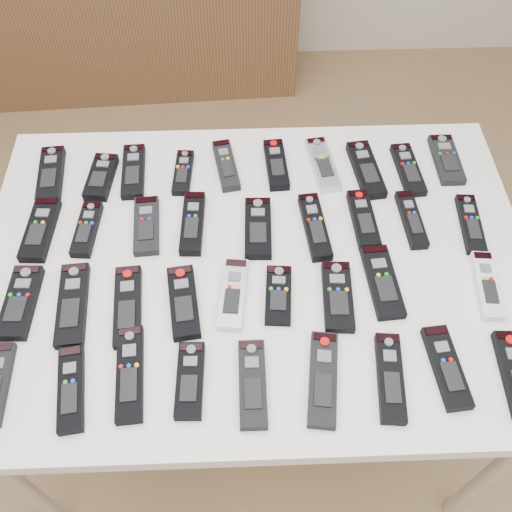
{
  "coord_description": "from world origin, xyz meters",
  "views": [
    {
      "loc": [
        0.05,
        -0.66,
        1.83
      ],
      "look_at": [
        0.07,
        0.08,
        0.8
      ],
      "focal_mm": 40.0,
      "sensor_mm": 36.0,
      "label": 1
    }
  ],
  "objects_px": {
    "remote_17": "(411,219)",
    "remote_35": "(446,367)",
    "remote_1": "(101,177)",
    "remote_7": "(366,170)",
    "remote_6": "(322,165)",
    "sideboard": "(122,8)",
    "remote_32": "(253,384)",
    "remote_12": "(147,226)",
    "remote_19": "(20,302)",
    "remote_5": "(276,165)",
    "remote_30": "(130,373)",
    "remote_33": "(323,379)",
    "remote_4": "(226,165)",
    "remote_16": "(363,219)",
    "remote_2": "(133,171)",
    "remote_9": "(446,160)",
    "remote_29": "(71,389)",
    "remote_25": "(338,296)",
    "remote_3": "(183,173)",
    "remote_20": "(73,304)",
    "remote_34": "(390,378)",
    "remote_18": "(471,224)",
    "remote_11": "(87,229)",
    "table": "(256,275)",
    "remote_8": "(408,170)",
    "remote_15": "(315,227)",
    "remote_0": "(51,174)",
    "remote_23": "(233,294)",
    "remote_27": "(487,285)",
    "remote_10": "(40,229)",
    "remote_24": "(278,295)",
    "remote_26": "(382,282)",
    "remote_22": "(184,302)",
    "remote_13": "(193,223)",
    "remote_21": "(128,306)",
    "remote_31": "(190,380)"
  },
  "relations": [
    {
      "from": "remote_17",
      "to": "remote_35",
      "type": "distance_m",
      "value": 0.38
    },
    {
      "from": "remote_1",
      "to": "remote_7",
      "type": "bearing_deg",
      "value": 6.52
    },
    {
      "from": "remote_1",
      "to": "remote_6",
      "type": "xyz_separation_m",
      "value": [
        0.56,
        0.02,
        0.0
      ]
    },
    {
      "from": "sideboard",
      "to": "remote_32",
      "type": "height_order",
      "value": "remote_32"
    },
    {
      "from": "remote_12",
      "to": "remote_19",
      "type": "bearing_deg",
      "value": -145.16
    },
    {
      "from": "remote_5",
      "to": "remote_30",
      "type": "xyz_separation_m",
      "value": [
        -0.32,
        -0.56,
        -0.0
      ]
    },
    {
      "from": "remote_33",
      "to": "remote_32",
      "type": "bearing_deg",
      "value": -170.0
    },
    {
      "from": "remote_4",
      "to": "remote_16",
      "type": "xyz_separation_m",
      "value": [
        0.32,
        -0.19,
        0.0
      ]
    },
    {
      "from": "remote_2",
      "to": "remote_35",
      "type": "relative_size",
      "value": 1.01
    },
    {
      "from": "remote_9",
      "to": "remote_30",
      "type": "bearing_deg",
      "value": -143.55
    },
    {
      "from": "remote_6",
      "to": "remote_29",
      "type": "relative_size",
      "value": 1.01
    },
    {
      "from": "remote_12",
      "to": "remote_25",
      "type": "xyz_separation_m",
      "value": [
        0.42,
        -0.21,
        0.0
      ]
    },
    {
      "from": "remote_16",
      "to": "remote_19",
      "type": "xyz_separation_m",
      "value": [
        -0.76,
        -0.2,
        0.0
      ]
    },
    {
      "from": "remote_3",
      "to": "remote_20",
      "type": "distance_m",
      "value": 0.44
    },
    {
      "from": "remote_3",
      "to": "remote_34",
      "type": "xyz_separation_m",
      "value": [
        0.43,
        -0.57,
        0.0
      ]
    },
    {
      "from": "remote_18",
      "to": "remote_33",
      "type": "distance_m",
      "value": 0.54
    },
    {
      "from": "remote_3",
      "to": "remote_33",
      "type": "xyz_separation_m",
      "value": [
        0.29,
        -0.57,
        0.0
      ]
    },
    {
      "from": "remote_3",
      "to": "remote_5",
      "type": "distance_m",
      "value": 0.24
    },
    {
      "from": "remote_1",
      "to": "remote_11",
      "type": "bearing_deg",
      "value": -88.09
    },
    {
      "from": "remote_25",
      "to": "table",
      "type": "bearing_deg",
      "value": 151.11
    },
    {
      "from": "remote_19",
      "to": "remote_30",
      "type": "xyz_separation_m",
      "value": [
        0.25,
        -0.17,
        -0.0
      ]
    },
    {
      "from": "remote_8",
      "to": "remote_15",
      "type": "distance_m",
      "value": 0.31
    },
    {
      "from": "remote_0",
      "to": "remote_15",
      "type": "relative_size",
      "value": 0.96
    },
    {
      "from": "remote_35",
      "to": "remote_23",
      "type": "bearing_deg",
      "value": 151.04
    },
    {
      "from": "remote_6",
      "to": "remote_12",
      "type": "relative_size",
      "value": 1.07
    },
    {
      "from": "remote_9",
      "to": "remote_27",
      "type": "distance_m",
      "value": 0.38
    },
    {
      "from": "sideboard",
      "to": "remote_10",
      "type": "distance_m",
      "value": 1.65
    },
    {
      "from": "remote_11",
      "to": "remote_20",
      "type": "height_order",
      "value": "same"
    },
    {
      "from": "sideboard",
      "to": "remote_8",
      "type": "xyz_separation_m",
      "value": [
        0.94,
        -1.43,
        0.4
      ]
    },
    {
      "from": "remote_15",
      "to": "remote_17",
      "type": "xyz_separation_m",
      "value": [
        0.23,
        0.01,
        -0.0
      ]
    },
    {
      "from": "remote_2",
      "to": "remote_10",
      "type": "height_order",
      "value": "remote_10"
    },
    {
      "from": "table",
      "to": "remote_8",
      "type": "relative_size",
      "value": 7.32
    },
    {
      "from": "remote_7",
      "to": "remote_23",
      "type": "height_order",
      "value": "remote_7"
    },
    {
      "from": "remote_24",
      "to": "remote_6",
      "type": "bearing_deg",
      "value": 75.31
    },
    {
      "from": "remote_20",
      "to": "remote_26",
      "type": "height_order",
      "value": "same"
    },
    {
      "from": "remote_26",
      "to": "remote_32",
      "type": "xyz_separation_m",
      "value": [
        -0.29,
        -0.23,
        0.0
      ]
    },
    {
      "from": "remote_0",
      "to": "remote_22",
      "type": "xyz_separation_m",
      "value": [
        0.35,
        -0.39,
        0.0
      ]
    },
    {
      "from": "remote_20",
      "to": "remote_30",
      "type": "height_order",
      "value": "remote_20"
    },
    {
      "from": "remote_18",
      "to": "remote_7",
      "type": "bearing_deg",
      "value": 144.48
    },
    {
      "from": "remote_20",
      "to": "remote_30",
      "type": "xyz_separation_m",
      "value": [
        0.14,
        -0.16,
        -0.0
      ]
    },
    {
      "from": "remote_30",
      "to": "remote_13",
      "type": "bearing_deg",
      "value": 69.08
    },
    {
      "from": "remote_11",
      "to": "remote_23",
      "type": "xyz_separation_m",
      "value": [
        0.34,
        -0.19,
        -0.0
      ]
    },
    {
      "from": "remote_2",
      "to": "remote_9",
      "type": "height_order",
      "value": "same"
    },
    {
      "from": "remote_25",
      "to": "remote_29",
      "type": "relative_size",
      "value": 0.97
    },
    {
      "from": "remote_5",
      "to": "remote_17",
      "type": "distance_m",
      "value": 0.36
    },
    {
      "from": "remote_16",
      "to": "remote_12",
      "type": "bearing_deg",
      "value": 177.03
    },
    {
      "from": "remote_21",
      "to": "remote_31",
      "type": "bearing_deg",
      "value": -55.82
    },
    {
      "from": "remote_32",
      "to": "remote_21",
      "type": "bearing_deg",
      "value": 144.46
    },
    {
      "from": "remote_6",
      "to": "remote_31",
      "type": "distance_m",
      "value": 0.66
    },
    {
      "from": "remote_5",
      "to": "remote_17",
      "type": "xyz_separation_m",
      "value": [
        0.31,
        -0.19,
        -0.0
      ]
    }
  ]
}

